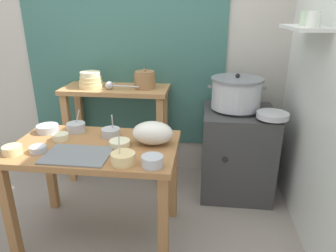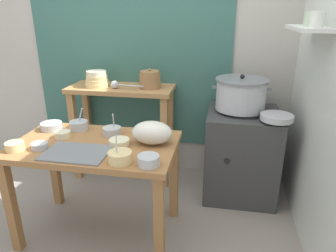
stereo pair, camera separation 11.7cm
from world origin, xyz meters
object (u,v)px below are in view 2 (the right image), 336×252
clay_pot (150,80)px  bowl_stack_enamel (97,79)px  prep_bowl_1 (119,142)px  prep_bowl_6 (63,134)px  steamer_pot (241,94)px  serving_tray (76,153)px  prep_bowl_4 (39,146)px  prep_bowl_8 (79,125)px  wide_pan (277,117)px  prep_bowl_0 (112,131)px  prep_bowl_2 (51,126)px  stove_block (241,153)px  back_shelf_table (122,110)px  prep_bowl_5 (120,157)px  prep_bowl_3 (15,146)px  prep_bowl_7 (148,160)px  prep_table (96,158)px  ladle (116,85)px  plastic_bag (152,133)px

clay_pot → bowl_stack_enamel: (-0.49, -0.03, -0.01)m
prep_bowl_1 → prep_bowl_6: bearing=172.7°
steamer_pot → serving_tray: size_ratio=1.19×
prep_bowl_4 → prep_bowl_8: prep_bowl_8 is taller
wide_pan → prep_bowl_0: bearing=-162.8°
clay_pot → prep_bowl_4: size_ratio=1.82×
serving_tray → prep_bowl_2: (-0.37, 0.35, 0.02)m
bowl_stack_enamel → serving_tray: bearing=-75.7°
stove_block → back_shelf_table: bearing=173.3°
prep_bowl_1 → prep_bowl_5: prep_bowl_5 is taller
stove_block → prep_bowl_3: size_ratio=6.61×
prep_bowl_7 → prep_bowl_1: bearing=136.5°
wide_pan → prep_bowl_3: 1.85m
wide_pan → prep_bowl_0: prep_bowl_0 is taller
prep_bowl_4 → prep_bowl_5: 0.58m
clay_pot → prep_bowl_5: (0.08, -1.10, -0.22)m
clay_pot → prep_bowl_7: 1.16m
clay_pot → prep_bowl_7: clay_pot is taller
back_shelf_table → prep_bowl_8: back_shelf_table is taller
back_shelf_table → clay_pot: clay_pot is taller
prep_table → prep_bowl_7: size_ratio=8.66×
prep_bowl_0 → prep_bowl_8: size_ratio=1.01×
prep_bowl_8 → prep_bowl_6: bearing=-106.6°
steamer_pot → wide_pan: steamer_pot is taller
ladle → plastic_bag: (0.49, -0.72, -0.14)m
prep_bowl_0 → prep_bowl_5: bearing=-64.1°
prep_bowl_7 → back_shelf_table: bearing=115.3°
ladle → prep_bowl_3: 1.05m
serving_tray → prep_bowl_4: bearing=175.0°
prep_bowl_3 → prep_bowl_6: bearing=50.8°
serving_tray → prep_bowl_8: size_ratio=2.38×
back_shelf_table → prep_bowl_1: size_ratio=7.02×
stove_block → prep_bowl_2: 1.58m
plastic_bag → ladle: bearing=124.3°
prep_table → steamer_pot: steamer_pot is taller
stove_block → prep_bowl_7: size_ratio=6.14×
plastic_bag → serving_tray: bearing=-151.3°
steamer_pot → prep_bowl_5: steamer_pot is taller
prep_bowl_1 → prep_table: bearing=-179.7°
prep_bowl_6 → prep_bowl_4: bearing=-105.1°
stove_block → prep_bowl_7: 1.20m
plastic_bag → back_shelf_table: bearing=120.8°
plastic_bag → prep_bowl_5: bearing=-112.4°
back_shelf_table → wide_pan: bearing=-14.3°
prep_bowl_3 → steamer_pot: bearing=33.3°
ladle → stove_block: bearing=-2.8°
plastic_bag → prep_bowl_8: (-0.59, 0.15, -0.04)m
prep_bowl_2 → prep_bowl_4: size_ratio=1.51×
prep_bowl_1 → prep_bowl_2: 0.62m
prep_bowl_0 → prep_bowl_5: prep_bowl_0 is taller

